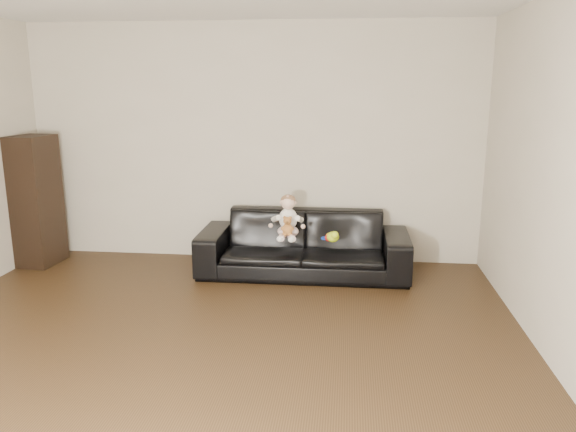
# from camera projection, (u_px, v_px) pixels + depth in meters

# --- Properties ---
(floor) EXTENTS (5.50, 5.50, 0.00)m
(floor) POSITION_uv_depth(u_px,v_px,m) (187.00, 377.00, 3.81)
(floor) COLOR #372413
(floor) RESTS_ON ground
(wall_back) EXTENTS (5.00, 0.00, 5.00)m
(wall_back) POSITION_uv_depth(u_px,v_px,m) (253.00, 144.00, 6.17)
(wall_back) COLOR #BCB29E
(wall_back) RESTS_ON ground
(sofa) EXTENTS (2.17, 0.85, 0.63)m
(sofa) POSITION_uv_depth(u_px,v_px,m) (304.00, 244.00, 5.85)
(sofa) COLOR black
(sofa) RESTS_ON floor
(cabinet) EXTENTS (0.39, 0.51, 1.41)m
(cabinet) POSITION_uv_depth(u_px,v_px,m) (37.00, 201.00, 6.09)
(cabinet) COLOR black
(cabinet) RESTS_ON floor
(shelf_item) EXTENTS (0.20, 0.26, 0.28)m
(shelf_item) POSITION_uv_depth(u_px,v_px,m) (35.00, 172.00, 6.01)
(shelf_item) COLOR silver
(shelf_item) RESTS_ON cabinet
(baby) EXTENTS (0.31, 0.38, 0.44)m
(baby) POSITION_uv_depth(u_px,v_px,m) (288.00, 219.00, 5.69)
(baby) COLOR silver
(baby) RESTS_ON sofa
(teddy_bear) EXTENTS (0.13, 0.13, 0.20)m
(teddy_bear) POSITION_uv_depth(u_px,v_px,m) (287.00, 226.00, 5.57)
(teddy_bear) COLOR #A3662E
(teddy_bear) RESTS_ON sofa
(toy_green) EXTENTS (0.14, 0.16, 0.10)m
(toy_green) POSITION_uv_depth(u_px,v_px,m) (333.00, 237.00, 5.55)
(toy_green) COLOR #BADA19
(toy_green) RESTS_ON sofa
(toy_rattle) EXTENTS (0.10, 0.10, 0.07)m
(toy_rattle) POSITION_uv_depth(u_px,v_px,m) (328.00, 238.00, 5.57)
(toy_rattle) COLOR red
(toy_rattle) RESTS_ON sofa
(toy_blue_disc) EXTENTS (0.10, 0.10, 0.01)m
(toy_blue_disc) POSITION_uv_depth(u_px,v_px,m) (326.00, 238.00, 5.67)
(toy_blue_disc) COLOR blue
(toy_blue_disc) RESTS_ON sofa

